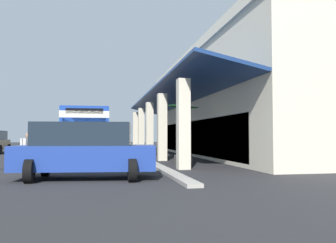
{
  "coord_description": "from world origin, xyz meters",
  "views": [
    {
      "loc": [
        28.0,
        1.52,
        1.5
      ],
      "look_at": [
        7.81,
        5.47,
        2.38
      ],
      "focal_mm": 36.61,
      "sensor_mm": 36.0,
      "label": 1
    }
  ],
  "objects_px": {
    "parked_suv_blue": "(85,150)",
    "potted_palm": "(183,150)",
    "transit_bus": "(89,131)",
    "pedestrian": "(28,151)"
  },
  "relations": [
    {
      "from": "transit_bus",
      "to": "potted_palm",
      "type": "relative_size",
      "value": 3.57
    },
    {
      "from": "potted_palm",
      "to": "transit_bus",
      "type": "bearing_deg",
      "value": -142.71
    },
    {
      "from": "transit_bus",
      "to": "pedestrian",
      "type": "distance_m",
      "value": 10.24
    },
    {
      "from": "transit_bus",
      "to": "parked_suv_blue",
      "type": "bearing_deg",
      "value": 1.43
    },
    {
      "from": "transit_bus",
      "to": "parked_suv_blue",
      "type": "relative_size",
      "value": 2.25
    },
    {
      "from": "transit_bus",
      "to": "potted_palm",
      "type": "height_order",
      "value": "transit_bus"
    },
    {
      "from": "parked_suv_blue",
      "to": "potted_palm",
      "type": "relative_size",
      "value": 1.58
    },
    {
      "from": "transit_bus",
      "to": "parked_suv_blue",
      "type": "xyz_separation_m",
      "value": [
        11.66,
        0.29,
        -0.84
      ]
    },
    {
      "from": "transit_bus",
      "to": "potted_palm",
      "type": "distance_m",
      "value": 8.39
    },
    {
      "from": "parked_suv_blue",
      "to": "potted_palm",
      "type": "height_order",
      "value": "potted_palm"
    }
  ]
}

